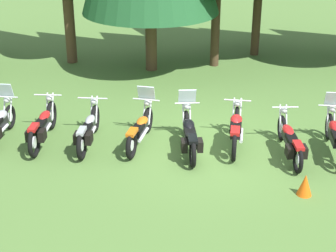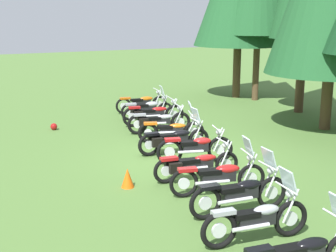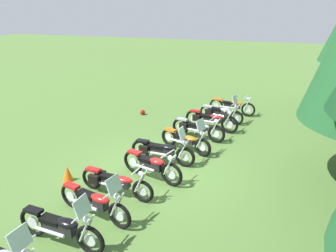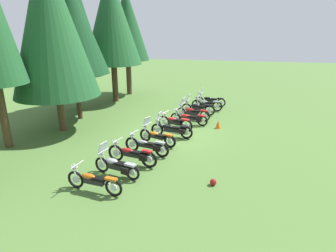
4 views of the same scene
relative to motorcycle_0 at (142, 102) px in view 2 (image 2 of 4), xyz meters
name	(u,v)px [view 2 (image 2 of 4)]	position (x,y,z in m)	size (l,w,h in m)	color
ground_plane	(184,158)	(6.55, -1.59, -0.44)	(80.00, 80.00, 0.00)	#4C7033
motorcycle_0	(142,102)	(0.00, 0.00, 0.00)	(0.71, 2.26, 0.99)	black
motorcycle_1	(146,108)	(1.28, -0.38, 0.02)	(0.91, 2.09, 1.34)	black
motorcycle_2	(153,114)	(2.41, -0.64, 0.03)	(0.86, 2.38, 1.03)	black
motorcycle_3	(158,121)	(3.55, -0.96, 0.00)	(0.89, 2.28, 1.02)	black
motorcycle_4	(172,129)	(4.84, -1.08, 0.00)	(1.01, 2.11, 1.35)	black
motorcycle_5	(174,139)	(6.00, -1.63, 0.02)	(0.69, 2.34, 1.36)	black
motorcycle_6	(196,147)	(7.18, -1.55, 0.04)	(0.87, 2.16, 1.03)	black
motorcycle_7	(195,164)	(8.34, -2.25, -0.01)	(0.74, 2.35, 0.98)	black
motorcycle_8	(220,175)	(9.47, -2.24, 0.04)	(0.86, 2.30, 1.36)	black
motorcycle_9	(241,192)	(10.61, -2.45, 0.05)	(0.69, 2.33, 1.38)	black
motorcycle_10	(258,219)	(11.81, -2.94, 0.03)	(0.71, 2.22, 1.37)	black
traffic_cone	(128,178)	(8.04, -3.99, -0.20)	(0.32, 0.32, 0.48)	#EA590F
dropped_helmet	(54,127)	(1.38, -4.16, -0.31)	(0.25, 0.25, 0.25)	maroon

